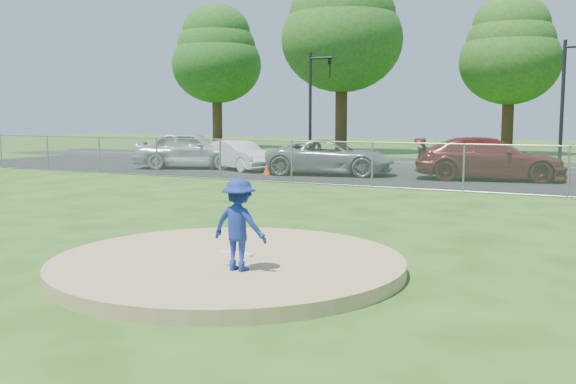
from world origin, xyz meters
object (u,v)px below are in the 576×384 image
Objects in this scene: tree_far_left at (216,54)px; parked_car_silver at (190,150)px; traffic_signal_left at (314,97)px; pitcher at (239,225)px; traffic_cone at (268,166)px; parked_car_darkred at (489,159)px; parked_car_gray at (330,157)px; parked_car_white at (238,155)px; tree_left at (342,25)px; tree_center at (510,50)px.

tree_far_left is 20.94m from parked_car_silver.
pitcher is (9.34, -22.62, -2.52)m from traffic_signal_left.
parked_car_darkred is at bearing 12.71° from traffic_cone.
parked_car_darkred is (0.42, 16.96, -0.05)m from pitcher.
parked_car_gray is (2.25, 1.16, 0.37)m from traffic_cone.
tree_far_left is 1.98× the size of parked_car_darkred.
parked_car_silver is 2.45m from parked_car_white.
parked_car_silver is 1.27× the size of parked_car_white.
tree_far_left is 29.08m from parked_car_darkred.
tree_left reaches higher than parked_car_silver.
pitcher is at bearing 165.68° from parked_car_darkred.
parked_car_silver reaches higher than pitcher.
pitcher is 1.87× the size of traffic_cone.
tree_left reaches higher than parked_car_gray.
tree_left is 2.45× the size of parked_car_gray.
parked_car_darkred is at bearing -110.41° from parked_car_silver.
traffic_cone is 0.18× the size of parked_car_white.
parked_car_silver is at bearing -93.82° from tree_left.
parked_car_silver is at bearing -117.25° from traffic_signal_left.
pitcher is at bearing -172.61° from parked_car_gray.
traffic_signal_left is at bearing -50.63° from parked_car_silver.
pitcher is (22.58, -33.62, -6.21)m from tree_far_left.
traffic_signal_left is 1.09× the size of parked_car_gray.
tree_far_left is at bearing -54.47° from pitcher.
tree_left is 2.31× the size of parked_car_darkred.
parked_car_gray is (4.51, -0.23, 0.06)m from parked_car_white.
tree_left is 10.48m from traffic_signal_left.
tree_center reaches higher than parked_car_silver.
traffic_signal_left is at bearing 100.79° from traffic_cone.
tree_far_left is 15.54× the size of traffic_cone.
pitcher is 0.24× the size of parked_car_darkred.
tree_left is at bearing -163.30° from tree_center.
parked_car_gray is at bearing -113.77° from parked_car_silver.
tree_left is at bearing -27.20° from parked_car_silver.
tree_left reaches higher than pitcher.
pitcher is at bearing -56.11° from tree_far_left.
tree_center is at bearing -1.68° from parked_car_white.
parked_car_gray is 6.12m from parked_car_darkred.
tree_left reaches higher than tree_center.
traffic_signal_left is 7.82m from parked_car_gray.
tree_far_left is 22.12m from parked_car_white.
tree_center reaches higher than pitcher.
parked_car_darkred is (23.00, -16.65, -6.26)m from tree_far_left.
parked_car_darkred is at bearing -35.90° from tree_far_left.
traffic_signal_left reaches higher than parked_car_gray.
traffic_signal_left is 1.03× the size of parked_car_darkred.
tree_center is 20.90m from parked_car_white.
tree_far_left reaches higher than parked_car_silver.
tree_center reaches higher than traffic_cone.
parked_car_darkred is (10.59, 0.50, 0.14)m from parked_car_white.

